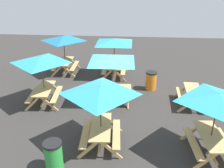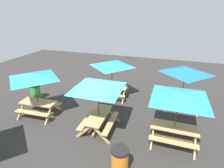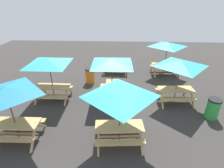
{
  "view_description": "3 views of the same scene",
  "coord_description": "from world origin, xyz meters",
  "px_view_note": "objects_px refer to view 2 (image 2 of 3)",
  "views": [
    {
      "loc": [
        10.46,
        0.89,
        5.66
      ],
      "look_at": [
        -0.17,
        0.01,
        0.9
      ],
      "focal_mm": 40.0,
      "sensor_mm": 36.0,
      "label": 1
    },
    {
      "loc": [
        -2.78,
        6.03,
        5.01
      ],
      "look_at": [
        0.25,
        -3.13,
        0.9
      ],
      "focal_mm": 28.0,
      "sensor_mm": 36.0,
      "label": 2
    },
    {
      "loc": [
        0.22,
        -8.21,
        5.06
      ],
      "look_at": [
        -0.17,
        0.01,
        0.9
      ],
      "focal_mm": 28.0,
      "sensor_mm": 36.0,
      "label": 3
    }
  ],
  "objects_px": {
    "picnic_table_4": "(179,99)",
    "trash_bin_green": "(35,92)",
    "picnic_table_1": "(34,79)",
    "picnic_table_6": "(185,74)",
    "trash_bin_orange": "(120,161)",
    "picnic_table_0": "(98,89)",
    "picnic_table_2": "(112,67)"
  },
  "relations": [
    {
      "from": "picnic_table_1",
      "to": "picnic_table_2",
      "type": "bearing_deg",
      "value": -137.3
    },
    {
      "from": "picnic_table_2",
      "to": "picnic_table_6",
      "type": "xyz_separation_m",
      "value": [
        -3.96,
        -0.02,
        0.0
      ]
    },
    {
      "from": "picnic_table_4",
      "to": "picnic_table_6",
      "type": "bearing_deg",
      "value": -96.6
    },
    {
      "from": "picnic_table_4",
      "to": "trash_bin_green",
      "type": "bearing_deg",
      "value": -9.02
    },
    {
      "from": "picnic_table_0",
      "to": "trash_bin_green",
      "type": "bearing_deg",
      "value": -108.27
    },
    {
      "from": "picnic_table_1",
      "to": "picnic_table_2",
      "type": "distance_m",
      "value": 4.18
    },
    {
      "from": "picnic_table_2",
      "to": "picnic_table_4",
      "type": "relative_size",
      "value": 0.83
    },
    {
      "from": "picnic_table_0",
      "to": "trash_bin_orange",
      "type": "distance_m",
      "value": 2.88
    },
    {
      "from": "picnic_table_1",
      "to": "picnic_table_4",
      "type": "relative_size",
      "value": 0.83
    },
    {
      "from": "picnic_table_6",
      "to": "trash_bin_orange",
      "type": "height_order",
      "value": "picnic_table_6"
    },
    {
      "from": "picnic_table_2",
      "to": "trash_bin_orange",
      "type": "bearing_deg",
      "value": 106.5
    },
    {
      "from": "picnic_table_0",
      "to": "trash_bin_green",
      "type": "xyz_separation_m",
      "value": [
        4.66,
        -1.43,
        -1.49
      ]
    },
    {
      "from": "picnic_table_2",
      "to": "trash_bin_green",
      "type": "bearing_deg",
      "value": 17.43
    },
    {
      "from": "picnic_table_6",
      "to": "trash_bin_green",
      "type": "xyz_separation_m",
      "value": [
        8.2,
        1.73,
        -1.49
      ]
    },
    {
      "from": "picnic_table_0",
      "to": "picnic_table_4",
      "type": "distance_m",
      "value": 3.17
    },
    {
      "from": "picnic_table_1",
      "to": "picnic_table_6",
      "type": "height_order",
      "value": "same"
    },
    {
      "from": "picnic_table_4",
      "to": "trash_bin_green",
      "type": "relative_size",
      "value": 2.89
    },
    {
      "from": "picnic_table_1",
      "to": "picnic_table_6",
      "type": "distance_m",
      "value": 7.51
    },
    {
      "from": "picnic_table_4",
      "to": "trash_bin_orange",
      "type": "bearing_deg",
      "value": 51.81
    },
    {
      "from": "picnic_table_2",
      "to": "trash_bin_green",
      "type": "height_order",
      "value": "picnic_table_2"
    },
    {
      "from": "picnic_table_4",
      "to": "picnic_table_6",
      "type": "xyz_separation_m",
      "value": [
        -0.37,
        -3.02,
        0.0
      ]
    },
    {
      "from": "picnic_table_1",
      "to": "trash_bin_green",
      "type": "xyz_separation_m",
      "value": [
        1.34,
        -1.31,
        -1.49
      ]
    },
    {
      "from": "picnic_table_6",
      "to": "picnic_table_1",
      "type": "bearing_deg",
      "value": 22.84
    },
    {
      "from": "picnic_table_0",
      "to": "trash_bin_green",
      "type": "distance_m",
      "value": 5.1
    },
    {
      "from": "picnic_table_2",
      "to": "trash_bin_orange",
      "type": "distance_m",
      "value": 5.63
    },
    {
      "from": "picnic_table_4",
      "to": "trash_bin_green",
      "type": "xyz_separation_m",
      "value": [
        7.83,
        -1.3,
        -1.49
      ]
    },
    {
      "from": "picnic_table_0",
      "to": "picnic_table_4",
      "type": "height_order",
      "value": "same"
    },
    {
      "from": "picnic_table_0",
      "to": "trash_bin_orange",
      "type": "bearing_deg",
      "value": 36.92
    },
    {
      "from": "picnic_table_1",
      "to": "trash_bin_green",
      "type": "relative_size",
      "value": 2.38
    },
    {
      "from": "trash_bin_orange",
      "to": "trash_bin_green",
      "type": "bearing_deg",
      "value": -28.55
    },
    {
      "from": "picnic_table_1",
      "to": "picnic_table_2",
      "type": "relative_size",
      "value": 1.0
    },
    {
      "from": "picnic_table_0",
      "to": "trash_bin_orange",
      "type": "xyz_separation_m",
      "value": [
        -1.52,
        1.93,
        -1.49
      ]
    }
  ]
}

